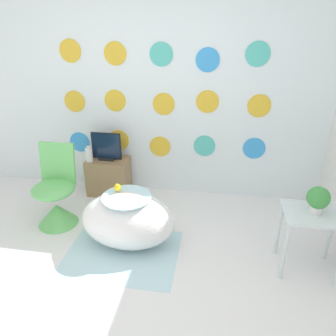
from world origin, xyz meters
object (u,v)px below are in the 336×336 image
(tv, at_px, (106,148))
(potted_plant_left, at_px, (318,199))
(bathtub, at_px, (128,220))
(chair, at_px, (56,200))
(vase, at_px, (89,155))

(tv, relative_size, potted_plant_left, 1.54)
(bathtub, xyz_separation_m, potted_plant_left, (1.63, -0.08, 0.43))
(bathtub, xyz_separation_m, tv, (-0.52, 0.97, 0.33))
(chair, relative_size, vase, 4.52)
(chair, height_order, vase, chair)
(chair, distance_m, vase, 0.71)
(chair, bearing_deg, vase, 77.28)
(potted_plant_left, bearing_deg, bathtub, 177.34)
(tv, bearing_deg, vase, -154.36)
(tv, xyz_separation_m, potted_plant_left, (2.15, -1.05, 0.10))
(tv, height_order, vase, tv)
(tv, height_order, potted_plant_left, potted_plant_left)
(potted_plant_left, bearing_deg, chair, 172.82)
(tv, xyz_separation_m, vase, (-0.19, -0.09, -0.07))
(bathtub, relative_size, potted_plant_left, 3.80)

